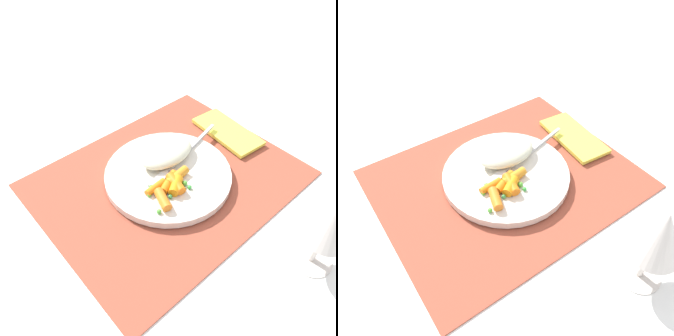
{
  "view_description": "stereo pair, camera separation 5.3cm",
  "coord_description": "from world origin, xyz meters",
  "views": [
    {
      "loc": [
        0.29,
        0.33,
        0.45
      ],
      "look_at": [
        0.0,
        0.0,
        0.03
      ],
      "focal_mm": 36.4,
      "sensor_mm": 36.0,
      "label": 1
    },
    {
      "loc": [
        0.25,
        0.36,
        0.45
      ],
      "look_at": [
        0.0,
        0.0,
        0.03
      ],
      "focal_mm": 36.4,
      "sensor_mm": 36.0,
      "label": 2
    }
  ],
  "objects": [
    {
      "name": "fork",
      "position": [
        -0.03,
        -0.01,
        0.02
      ],
      "size": [
        0.21,
        0.06,
        0.01
      ],
      "color": "silver",
      "rests_on": "plate"
    },
    {
      "name": "napkin",
      "position": [
        -0.18,
        -0.01,
        0.01
      ],
      "size": [
        0.08,
        0.16,
        0.01
      ],
      "primitive_type": "cube",
      "rotation": [
        0.0,
        0.0,
        -0.09
      ],
      "color": "#EAE54C",
      "rests_on": "placemat"
    },
    {
      "name": "ground_plane",
      "position": [
        0.0,
        0.0,
        0.0
      ],
      "size": [
        2.4,
        2.4,
        0.0
      ],
      "primitive_type": "plane",
      "color": "white"
    },
    {
      "name": "rice_mound",
      "position": [
        -0.02,
        -0.03,
        0.04
      ],
      "size": [
        0.11,
        0.07,
        0.03
      ],
      "primitive_type": "ellipsoid",
      "color": "beige",
      "rests_on": "plate"
    },
    {
      "name": "carrot_portion",
      "position": [
        0.02,
        0.03,
        0.03
      ],
      "size": [
        0.09,
        0.06,
        0.02
      ],
      "color": "orange",
      "rests_on": "plate"
    },
    {
      "name": "pea_scatter",
      "position": [
        0.03,
        0.03,
        0.02
      ],
      "size": [
        0.09,
        0.06,
        0.01
      ],
      "color": "green",
      "rests_on": "plate"
    },
    {
      "name": "plate",
      "position": [
        0.0,
        0.0,
        0.01
      ],
      "size": [
        0.23,
        0.23,
        0.01
      ],
      "primitive_type": "cylinder",
      "color": "silver",
      "rests_on": "placemat"
    },
    {
      "name": "placemat",
      "position": [
        0.0,
        0.0,
        0.0
      ],
      "size": [
        0.45,
        0.36,
        0.01
      ],
      "primitive_type": "cube",
      "color": "#9E4733",
      "rests_on": "ground_plane"
    },
    {
      "name": "wine_glass",
      "position": [
        -0.05,
        0.27,
        0.1
      ],
      "size": [
        0.07,
        0.07,
        0.14
      ],
      "color": "silver",
      "rests_on": "ground_plane"
    }
  ]
}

